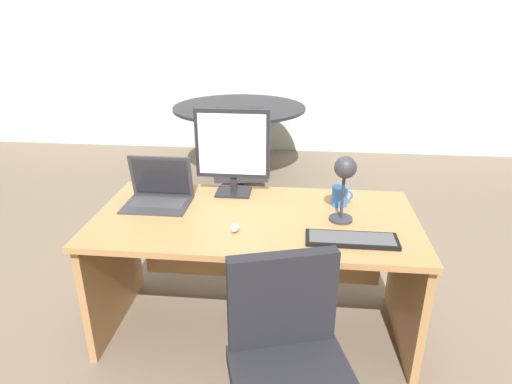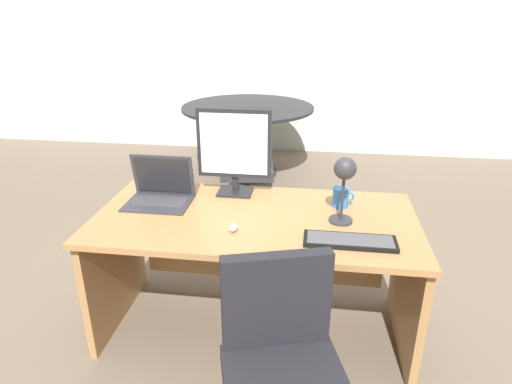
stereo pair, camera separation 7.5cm
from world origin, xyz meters
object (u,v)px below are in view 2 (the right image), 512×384
Objects in this scene: monitor at (234,147)px; coffee_mug at (341,197)px; laptop at (161,187)px; mouse at (234,227)px; meeting_table at (248,123)px; desk_lamp at (344,177)px; desk at (256,247)px; keyboard at (350,241)px; meeting_chair_near at (247,170)px.

coffee_mug is at bearing -9.95° from monitor.
laptop is at bearing -158.50° from monitor.
meeting_table reaches higher than mouse.
meeting_table is (-0.88, 2.58, -0.40)m from desk_lamp.
desk is 4.77× the size of laptop.
keyboard is at bearing -5.23° from mouse.
meeting_chair_near is at bearing 113.73° from desk_lamp.
keyboard is 0.41m from coffee_mug.
monitor reaches higher than meeting_table.
keyboard is 3.65× the size of coffee_mug.
keyboard is at bearing -86.06° from coffee_mug.
monitor is 0.68m from desk_lamp.
laptop is 3.01× the size of coffee_mug.
laptop reaches higher than keyboard.
meeting_table is at bearing 108.19° from keyboard.
coffee_mug is (0.45, 0.14, 0.27)m from desk.
desk_lamp is (0.52, 0.15, 0.23)m from mouse.
meeting_chair_near reaches higher than desk.
mouse is at bearing -83.03° from meeting_chair_near.
desk_lamp is 0.39× the size of meeting_chair_near.
monitor is at bearing 140.86° from keyboard.
meeting_table is (-0.28, 2.27, -0.43)m from monitor.
monitor is at bearing -83.85° from meeting_chair_near.
coffee_mug is (1.00, 0.05, -0.02)m from laptop.
meeting_table is (-0.36, 2.73, -0.16)m from mouse.
mouse is 0.08× the size of meeting_chair_near.
monitor is 0.47m from laptop.
meeting_chair_near is at bearing 96.97° from mouse.
meeting_table is at bearing 99.93° from desk.
desk_lamp is 0.29m from coffee_mug.
meeting_chair_near is at bearing 81.05° from laptop.
coffee_mug reaches higher than meeting_table.
coffee_mug is at bearing -63.22° from meeting_chair_near.
mouse is at bearing -80.58° from monitor.
monitor is 0.35× the size of meeting_table.
keyboard is 2.10m from meeting_chair_near.
laptop is at bearing 171.01° from desk.
mouse is 0.63× the size of coffee_mug.
desk is 14.35× the size of coffee_mug.
meeting_chair_near is (-0.23, 1.86, -0.38)m from mouse.
mouse is 0.21× the size of desk_lamp.
laptop is at bearing -92.66° from meeting_table.
coffee_mug is (0.61, -0.11, -0.23)m from monitor.
laptop reaches higher than meeting_chair_near.
monitor reaches higher than desk_lamp.
desk_lamp is at bearing -9.33° from desk.
coffee_mug is 0.08× the size of meeting_table.
keyboard is at bearing -19.37° from laptop.
mouse is 0.64m from coffee_mug.
meeting_chair_near is (0.24, 1.55, -0.44)m from laptop.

